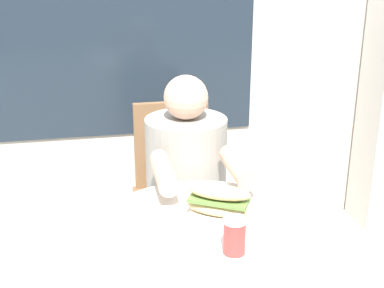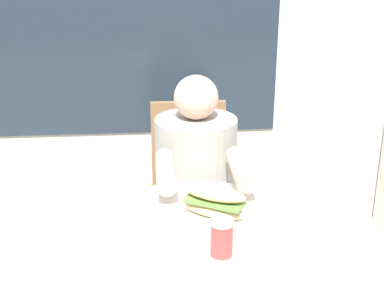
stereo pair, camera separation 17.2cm
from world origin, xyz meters
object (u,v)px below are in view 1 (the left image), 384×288
object	(u,v)px
cafe_table	(204,284)
diner_chair	(174,178)
sandwich_on_plate	(219,203)
drink_cup	(234,236)
seated_diner	(188,224)

from	to	relation	value
cafe_table	diner_chair	size ratio (longest dim) A/B	0.85
sandwich_on_plate	drink_cup	bearing A→B (deg)	-92.04
seated_diner	sandwich_on_plate	bearing A→B (deg)	91.73
diner_chair	drink_cup	world-z (taller)	diner_chair
seated_diner	drink_cup	world-z (taller)	seated_diner
cafe_table	seated_diner	world-z (taller)	seated_diner
seated_diner	diner_chair	bearing A→B (deg)	-89.71
diner_chair	sandwich_on_plate	xyz separation A→B (m)	(0.01, -0.81, 0.27)
cafe_table	seated_diner	size ratio (longest dim) A/B	0.69
sandwich_on_plate	drink_cup	world-z (taller)	sandwich_on_plate
diner_chair	sandwich_on_plate	world-z (taller)	diner_chair
seated_diner	sandwich_on_plate	size ratio (longest dim) A/B	5.12
cafe_table	drink_cup	size ratio (longest dim) A/B	7.00
cafe_table	sandwich_on_plate	bearing A→B (deg)	46.48
drink_cup	seated_diner	bearing A→B (deg)	90.24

